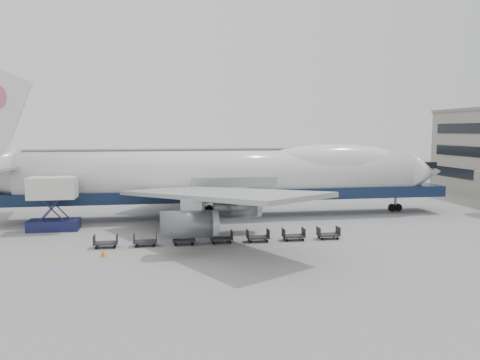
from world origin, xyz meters
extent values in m
plane|color=gray|center=(0.00, 0.00, 0.00)|extent=(260.00, 260.00, 0.00)
cube|color=gold|center=(0.00, -6.00, 0.01)|extent=(60.00, 0.15, 0.01)
cube|color=slate|center=(-10.00, 70.00, 3.50)|extent=(110.00, 8.00, 7.00)
cylinder|color=white|center=(0.00, 12.00, 5.70)|extent=(52.00, 6.40, 6.40)
cube|color=#11203F|center=(1.00, 12.00, 3.14)|extent=(60.00, 5.76, 1.50)
cone|color=white|center=(29.00, 12.00, 5.70)|extent=(6.00, 6.40, 6.40)
ellipsoid|color=white|center=(15.60, 12.00, 7.46)|extent=(20.67, 5.78, 4.56)
cube|color=#9EA0A3|center=(-3.00, -2.28, 5.10)|extent=(20.35, 26.74, 2.26)
cube|color=#9EA0A3|center=(-3.00, 26.28, 5.10)|extent=(20.35, 26.74, 2.26)
cylinder|color=#595B60|center=(-6.00, 31.00, 2.90)|extent=(4.80, 2.60, 2.60)
cylinder|color=#595B60|center=(0.00, 22.00, 2.90)|extent=(4.80, 2.60, 2.60)
cylinder|color=#595B60|center=(0.00, 2.00, 2.90)|extent=(4.80, 2.60, 2.60)
cylinder|color=#595B60|center=(-6.00, -7.00, 2.90)|extent=(4.80, 2.60, 2.60)
cylinder|color=slate|center=(25.00, 12.00, 1.25)|extent=(0.36, 0.36, 2.50)
cylinder|color=black|center=(25.00, 12.00, 0.55)|extent=(1.10, 0.45, 1.10)
cylinder|color=slate|center=(-3.00, 9.00, 1.25)|extent=(0.36, 0.36, 2.50)
cylinder|color=black|center=(-3.00, 9.00, 0.55)|extent=(1.10, 0.45, 1.10)
cylinder|color=slate|center=(-3.00, 15.00, 1.25)|extent=(0.36, 0.36, 2.50)
cylinder|color=black|center=(-3.00, 15.00, 0.55)|extent=(1.10, 0.45, 1.10)
cube|color=#181D49|center=(-20.72, 6.49, 0.63)|extent=(5.71, 2.75, 1.25)
cube|color=silver|center=(-20.72, 6.49, 5.00)|extent=(5.25, 2.98, 2.51)
cube|color=#181D49|center=(-20.72, 5.24, 2.80)|extent=(4.05, 0.13, 4.48)
cube|color=#181D49|center=(-20.72, 7.75, 2.80)|extent=(4.05, 0.13, 4.48)
cube|color=slate|center=(-20.72, 8.32, 5.00)|extent=(2.74, 1.38, 0.15)
cylinder|color=black|center=(-22.77, 5.35, 0.51)|extent=(1.03, 0.40, 1.03)
cylinder|color=black|center=(-22.77, 7.63, 0.51)|extent=(1.03, 0.40, 1.03)
cylinder|color=black|center=(-18.67, 5.35, 0.51)|extent=(1.03, 0.40, 1.03)
cylinder|color=black|center=(-18.67, 7.63, 0.51)|extent=(1.03, 0.40, 1.03)
cone|color=orange|center=(-13.66, -6.39, 0.31)|extent=(0.40, 0.40, 0.63)
cube|color=orange|center=(-13.66, -6.39, 0.02)|extent=(0.42, 0.42, 0.03)
cube|color=#2D2D30|center=(-13.79, -2.98, 0.45)|extent=(2.30, 1.35, 0.18)
cube|color=#2D2D30|center=(-14.89, -2.98, 0.85)|extent=(0.08, 1.35, 0.90)
cube|color=#2D2D30|center=(-12.69, -2.98, 0.85)|extent=(0.08, 1.35, 0.90)
cylinder|color=black|center=(-14.64, -3.53, 0.15)|extent=(0.30, 0.12, 0.30)
cylinder|color=black|center=(-14.64, -2.43, 0.15)|extent=(0.30, 0.12, 0.30)
cylinder|color=black|center=(-12.94, -3.53, 0.15)|extent=(0.30, 0.12, 0.30)
cylinder|color=black|center=(-12.94, -2.43, 0.15)|extent=(0.30, 0.12, 0.30)
cube|color=#2D2D30|center=(-9.93, -2.98, 0.45)|extent=(2.30, 1.35, 0.18)
cube|color=#2D2D30|center=(-11.03, -2.98, 0.85)|extent=(0.08, 1.35, 0.90)
cube|color=#2D2D30|center=(-8.83, -2.98, 0.85)|extent=(0.08, 1.35, 0.90)
cylinder|color=black|center=(-10.78, -3.53, 0.15)|extent=(0.30, 0.12, 0.30)
cylinder|color=black|center=(-10.78, -2.43, 0.15)|extent=(0.30, 0.12, 0.30)
cylinder|color=black|center=(-9.08, -3.53, 0.15)|extent=(0.30, 0.12, 0.30)
cylinder|color=black|center=(-9.08, -2.43, 0.15)|extent=(0.30, 0.12, 0.30)
cube|color=#2D2D30|center=(-6.06, -2.98, 0.45)|extent=(2.30, 1.35, 0.18)
cube|color=#2D2D30|center=(-7.16, -2.98, 0.85)|extent=(0.08, 1.35, 0.90)
cube|color=#2D2D30|center=(-4.96, -2.98, 0.85)|extent=(0.08, 1.35, 0.90)
cylinder|color=black|center=(-6.91, -3.53, 0.15)|extent=(0.30, 0.12, 0.30)
cylinder|color=black|center=(-6.91, -2.43, 0.15)|extent=(0.30, 0.12, 0.30)
cylinder|color=black|center=(-5.21, -3.53, 0.15)|extent=(0.30, 0.12, 0.30)
cylinder|color=black|center=(-5.21, -2.43, 0.15)|extent=(0.30, 0.12, 0.30)
cube|color=#2D2D30|center=(-2.20, -2.98, 0.45)|extent=(2.30, 1.35, 0.18)
cube|color=#2D2D30|center=(-3.30, -2.98, 0.85)|extent=(0.08, 1.35, 0.90)
cube|color=#2D2D30|center=(-1.10, -2.98, 0.85)|extent=(0.08, 1.35, 0.90)
cylinder|color=black|center=(-3.05, -3.53, 0.15)|extent=(0.30, 0.12, 0.30)
cylinder|color=black|center=(-3.05, -2.43, 0.15)|extent=(0.30, 0.12, 0.30)
cylinder|color=black|center=(-1.35, -3.53, 0.15)|extent=(0.30, 0.12, 0.30)
cylinder|color=black|center=(-1.35, -2.43, 0.15)|extent=(0.30, 0.12, 0.30)
cube|color=#2D2D30|center=(1.67, -2.98, 0.45)|extent=(2.30, 1.35, 0.18)
cube|color=#2D2D30|center=(0.57, -2.98, 0.85)|extent=(0.08, 1.35, 0.90)
cube|color=#2D2D30|center=(2.77, -2.98, 0.85)|extent=(0.08, 1.35, 0.90)
cylinder|color=black|center=(0.82, -3.53, 0.15)|extent=(0.30, 0.12, 0.30)
cylinder|color=black|center=(0.82, -2.43, 0.15)|extent=(0.30, 0.12, 0.30)
cylinder|color=black|center=(2.52, -3.53, 0.15)|extent=(0.30, 0.12, 0.30)
cylinder|color=black|center=(2.52, -2.43, 0.15)|extent=(0.30, 0.12, 0.30)
cube|color=#2D2D30|center=(5.53, -2.98, 0.45)|extent=(2.30, 1.35, 0.18)
cube|color=#2D2D30|center=(4.43, -2.98, 0.85)|extent=(0.08, 1.35, 0.90)
cube|color=#2D2D30|center=(6.63, -2.98, 0.85)|extent=(0.08, 1.35, 0.90)
cylinder|color=black|center=(4.68, -3.53, 0.15)|extent=(0.30, 0.12, 0.30)
cylinder|color=black|center=(4.68, -2.43, 0.15)|extent=(0.30, 0.12, 0.30)
cylinder|color=black|center=(6.38, -3.53, 0.15)|extent=(0.30, 0.12, 0.30)
cylinder|color=black|center=(6.38, -2.43, 0.15)|extent=(0.30, 0.12, 0.30)
cube|color=#2D2D30|center=(9.40, -2.98, 0.45)|extent=(2.30, 1.35, 0.18)
cube|color=#2D2D30|center=(8.30, -2.98, 0.85)|extent=(0.08, 1.35, 0.90)
cube|color=#2D2D30|center=(10.50, -2.98, 0.85)|extent=(0.08, 1.35, 0.90)
cylinder|color=black|center=(8.55, -3.53, 0.15)|extent=(0.30, 0.12, 0.30)
cylinder|color=black|center=(8.55, -2.43, 0.15)|extent=(0.30, 0.12, 0.30)
cylinder|color=black|center=(10.25, -3.53, 0.15)|extent=(0.30, 0.12, 0.30)
cylinder|color=black|center=(10.25, -2.43, 0.15)|extent=(0.30, 0.12, 0.30)
camera|label=1|loc=(-8.07, -50.11, 11.56)|focal=35.00mm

